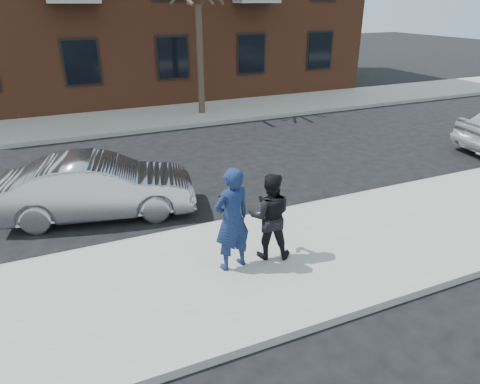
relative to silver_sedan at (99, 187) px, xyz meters
name	(u,v)px	position (x,y,z in m)	size (l,w,h in m)	color
ground	(163,286)	(0.59, -3.20, -0.69)	(100.00, 100.00, 0.00)	black
near_sidewalk	(166,291)	(0.59, -3.45, -0.61)	(50.00, 3.50, 0.15)	gray
near_curb	(143,240)	(0.59, -1.65, -0.61)	(50.00, 0.10, 0.15)	#999691
far_sidewalk	(91,124)	(0.59, 8.05, -0.61)	(50.00, 3.50, 0.15)	gray
far_curb	(97,136)	(0.59, 6.25, -0.61)	(50.00, 0.10, 0.15)	#999691
silver_sedan	(99,187)	(0.00, 0.00, 0.00)	(1.46, 4.18, 1.38)	#999BA3
man_hoodie	(232,220)	(1.83, -3.33, 0.40)	(0.76, 0.57, 1.88)	navy
man_peacoat	(270,216)	(2.59, -3.25, 0.28)	(0.97, 0.88, 1.63)	black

